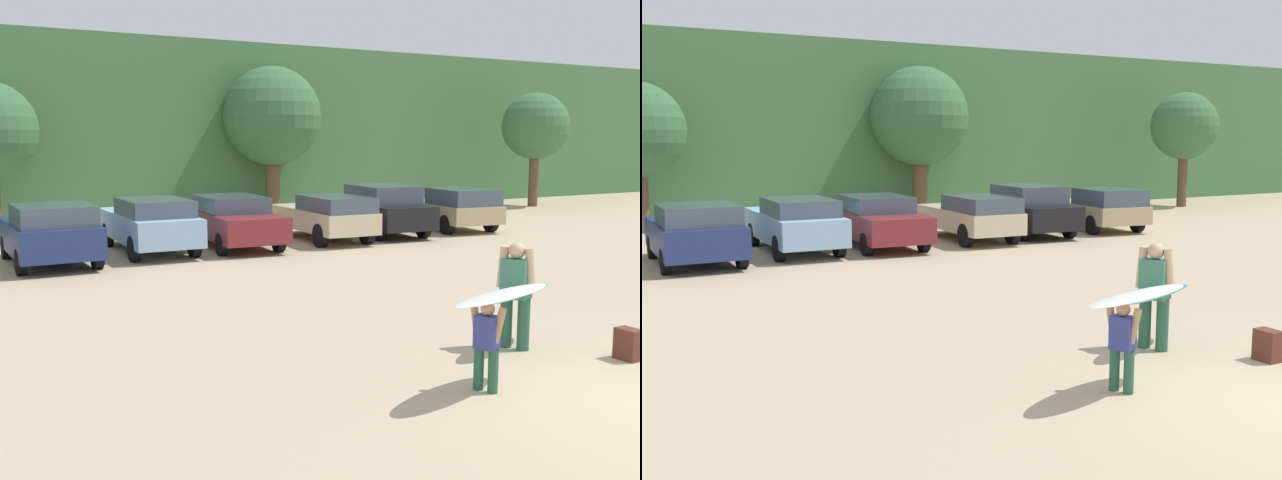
# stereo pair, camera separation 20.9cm
# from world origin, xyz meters

# --- Properties ---
(hillside_ridge) EXTENTS (108.00, 12.00, 7.03)m
(hillside_ridge) POSITION_xyz_m (0.00, 28.98, 3.52)
(hillside_ridge) COLOR #427042
(hillside_ridge) RESTS_ON ground_plane
(tree_far_left) EXTENTS (4.01, 4.01, 6.03)m
(tree_far_left) POSITION_xyz_m (5.57, 22.09, 3.98)
(tree_far_left) COLOR brown
(tree_far_left) RESTS_ON ground_plane
(tree_right) EXTENTS (3.04, 3.04, 5.20)m
(tree_right) POSITION_xyz_m (17.65, 19.40, 3.64)
(tree_right) COLOR brown
(tree_right) RESTS_ON ground_plane
(parked_car_navy) EXTENTS (1.96, 4.05, 1.54)m
(parked_car_navy) POSITION_xyz_m (-4.65, 13.81, 0.80)
(parked_car_navy) COLOR navy
(parked_car_navy) RESTS_ON ground_plane
(parked_car_sky_blue) EXTENTS (1.94, 4.78, 1.51)m
(parked_car_sky_blue) POSITION_xyz_m (-1.89, 14.58, 0.81)
(parked_car_sky_blue) COLOR #84ADD1
(parked_car_sky_blue) RESTS_ON ground_plane
(parked_car_maroon) EXTENTS (2.17, 4.67, 1.47)m
(parked_car_maroon) POSITION_xyz_m (0.51, 14.46, 0.78)
(parked_car_maroon) COLOR maroon
(parked_car_maroon) RESTS_ON ground_plane
(parked_car_champagne) EXTENTS (2.00, 4.45, 1.42)m
(parked_car_champagne) POSITION_xyz_m (3.49, 14.18, 0.77)
(parked_car_champagne) COLOR beige
(parked_car_champagne) RESTS_ON ground_plane
(parked_car_black) EXTENTS (2.28, 4.76, 1.62)m
(parked_car_black) POSITION_xyz_m (5.78, 14.66, 0.84)
(parked_car_black) COLOR black
(parked_car_black) RESTS_ON ground_plane
(parked_car_tan) EXTENTS (2.42, 4.40, 1.45)m
(parked_car_tan) POSITION_xyz_m (8.65, 14.46, 0.76)
(parked_car_tan) COLOR tan
(parked_car_tan) RESTS_ON ground_plane
(person_adult) EXTENTS (0.42, 0.62, 1.61)m
(person_adult) POSITION_xyz_m (0.01, 2.64, 0.91)
(person_adult) COLOR #26593F
(person_adult) RESTS_ON ground_plane
(person_child) EXTENTS (0.30, 0.48, 1.14)m
(person_child) POSITION_xyz_m (-1.67, 1.43, 0.64)
(person_child) COLOR #26593F
(person_child) RESTS_ON ground_plane
(surfboard_teal) EXTENTS (1.82, 1.10, 0.19)m
(surfboard_teal) POSITION_xyz_m (0.06, 2.60, 0.84)
(surfboard_teal) COLOR teal
(surfboard_white) EXTENTS (2.03, 1.06, 0.14)m
(surfboard_white) POSITION_xyz_m (-1.55, 1.30, 1.23)
(surfboard_white) COLOR white
(backpack_dropped) EXTENTS (0.24, 0.34, 0.45)m
(backpack_dropped) POSITION_xyz_m (1.01, 1.42, 0.22)
(backpack_dropped) COLOR #592D23
(backpack_dropped) RESTS_ON ground_plane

